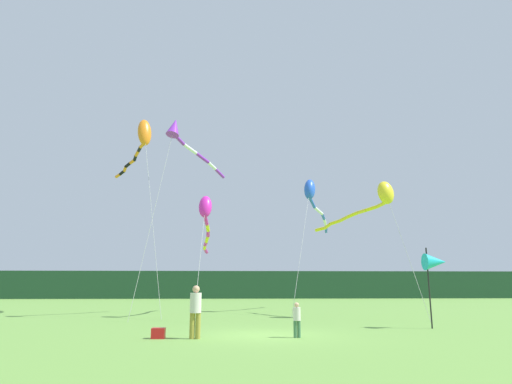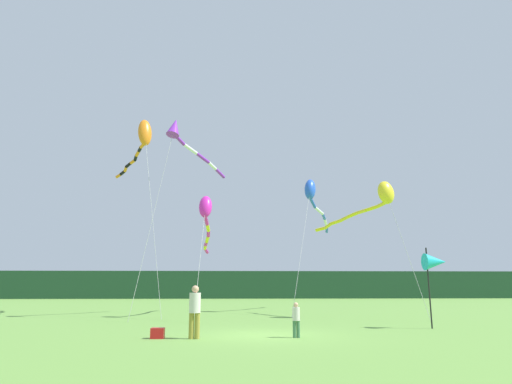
# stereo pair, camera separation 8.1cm
# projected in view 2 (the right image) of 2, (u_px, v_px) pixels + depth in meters

# --- Properties ---
(ground_plane) EXTENTS (120.00, 120.00, 0.00)m
(ground_plane) POSITION_uv_depth(u_px,v_px,m) (264.00, 335.00, 15.38)
(ground_plane) COLOR #6B9E42
(distant_treeline) EXTENTS (108.00, 3.97, 3.55)m
(distant_treeline) POSITION_uv_depth(u_px,v_px,m) (242.00, 285.00, 59.72)
(distant_treeline) COLOR #1E4228
(distant_treeline) RESTS_ON ground
(person_adult) EXTENTS (0.37, 0.37, 1.69)m
(person_adult) POSITION_uv_depth(u_px,v_px,m) (195.00, 309.00, 14.52)
(person_adult) COLOR olive
(person_adult) RESTS_ON ground
(person_child) EXTENTS (0.25, 0.25, 1.14)m
(person_child) POSITION_uv_depth(u_px,v_px,m) (296.00, 318.00, 14.76)
(person_child) COLOR #3F724C
(person_child) RESTS_ON ground
(cooler_box) EXTENTS (0.43, 0.34, 0.33)m
(cooler_box) POSITION_uv_depth(u_px,v_px,m) (158.00, 333.00, 14.46)
(cooler_box) COLOR red
(cooler_box) RESTS_ON ground
(banner_flag_pole) EXTENTS (0.90, 0.70, 3.23)m
(banner_flag_pole) POSITION_uv_depth(u_px,v_px,m) (435.00, 263.00, 18.28)
(banner_flag_pole) COLOR black
(banner_flag_pole) RESTS_ON ground
(kite_orange) EXTENTS (4.67, 7.01, 11.91)m
(kite_orange) POSITION_uv_depth(u_px,v_px,m) (143.00, 138.00, 27.73)
(kite_orange) COLOR #B2B2B2
(kite_orange) RESTS_ON ground
(kite_magenta) EXTENTS (0.83, 10.06, 6.73)m
(kite_magenta) POSITION_uv_depth(u_px,v_px,m) (206.00, 216.00, 25.51)
(kite_magenta) COLOR #B2B2B2
(kite_magenta) RESTS_ON ground
(kite_yellow) EXTENTS (4.32, 6.50, 7.41)m
(kite_yellow) POSITION_uv_depth(u_px,v_px,m) (379.00, 198.00, 24.69)
(kite_yellow) COLOR #B2B2B2
(kite_yellow) RESTS_ON ground
(kite_purple) EXTENTS (4.33, 7.33, 11.28)m
(kite_purple) POSITION_uv_depth(u_px,v_px,m) (182.00, 136.00, 26.13)
(kite_purple) COLOR #B2B2B2
(kite_purple) RESTS_ON ground
(kite_blue) EXTENTS (4.38, 10.69, 8.86)m
(kite_blue) POSITION_uv_depth(u_px,v_px,m) (313.00, 196.00, 30.30)
(kite_blue) COLOR #B2B2B2
(kite_blue) RESTS_ON ground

